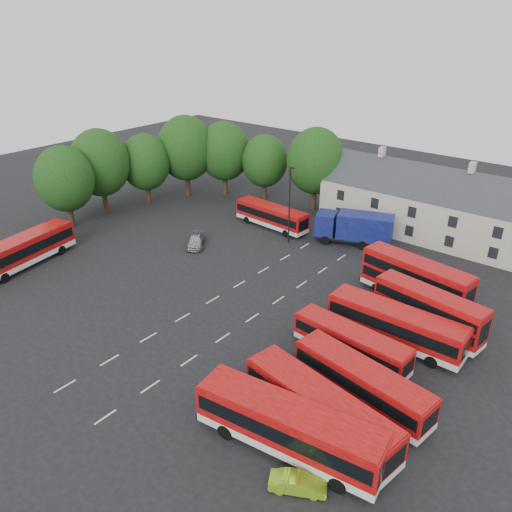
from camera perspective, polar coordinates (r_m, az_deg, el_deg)
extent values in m
plane|color=black|center=(47.60, -6.66, -5.98)|extent=(140.00, 140.00, 0.00)
cube|color=beige|center=(41.08, -21.00, -13.72)|extent=(0.15, 1.80, 0.01)
cube|color=beige|center=(42.57, -16.40, -11.34)|extent=(0.15, 1.80, 0.01)
cube|color=beige|center=(44.38, -12.21, -9.08)|extent=(0.15, 1.80, 0.01)
cube|color=beige|center=(46.46, -8.41, -6.97)|extent=(0.15, 1.80, 0.01)
cube|color=beige|center=(48.78, -4.99, -5.02)|extent=(0.15, 1.80, 0.01)
cube|color=beige|center=(51.31, -1.91, -3.23)|extent=(0.15, 1.80, 0.01)
cube|color=beige|center=(54.02, 0.86, -1.62)|extent=(0.15, 1.80, 0.01)
cube|color=beige|center=(56.88, 3.35, -0.16)|extent=(0.15, 1.80, 0.01)
cube|color=beige|center=(59.87, 5.60, 1.16)|extent=(0.15, 1.80, 0.01)
cube|color=beige|center=(37.65, -16.84, -17.20)|extent=(0.15, 1.80, 0.01)
cube|color=beige|center=(39.28, -11.98, -14.39)|extent=(0.15, 1.80, 0.01)
cube|color=beige|center=(41.23, -7.66, -11.74)|extent=(0.15, 1.80, 0.01)
cube|color=beige|center=(43.46, -3.83, -9.30)|extent=(0.15, 1.80, 0.01)
cube|color=beige|center=(45.94, -0.43, -7.07)|extent=(0.15, 1.80, 0.01)
cube|color=beige|center=(48.61, 2.57, -5.05)|extent=(0.15, 1.80, 0.01)
cube|color=beige|center=(51.46, 5.24, -3.25)|extent=(0.15, 1.80, 0.01)
cube|color=beige|center=(54.46, 7.61, -1.62)|extent=(0.15, 1.80, 0.01)
cube|color=beige|center=(57.57, 9.73, -0.17)|extent=(0.15, 1.80, 0.01)
cylinder|color=black|center=(68.77, -20.45, 4.70)|extent=(0.70, 0.70, 3.85)
ellipsoid|color=black|center=(67.39, -21.04, 8.23)|extent=(7.26, 7.26, 8.35)
cylinder|color=black|center=(72.46, -16.91, 6.44)|extent=(0.70, 0.70, 4.20)
ellipsoid|color=black|center=(71.06, -17.42, 10.13)|extent=(7.92, 7.92, 9.11)
cylinder|color=black|center=(74.33, -12.23, 7.26)|extent=(0.70, 0.70, 3.67)
ellipsoid|color=black|center=(73.10, -12.54, 10.41)|extent=(6.93, 6.93, 7.97)
cylinder|color=black|center=(76.49, -7.81, 8.42)|extent=(0.70, 0.70, 4.38)
ellipsoid|color=black|center=(75.12, -8.05, 12.11)|extent=(8.25, 8.25, 9.49)
cylinder|color=black|center=(76.55, -3.53, 8.49)|extent=(0.70, 0.70, 4.02)
ellipsoid|color=black|center=(75.27, -3.63, 11.88)|extent=(7.59, 7.59, 8.73)
cylinder|color=black|center=(74.39, 0.98, 7.79)|extent=(0.70, 0.70, 3.50)
ellipsoid|color=black|center=(73.21, 1.01, 10.81)|extent=(6.60, 6.60, 7.59)
cylinder|color=black|center=(70.70, 6.63, 6.93)|extent=(0.70, 0.70, 4.20)
ellipsoid|color=black|center=(69.26, 6.84, 10.73)|extent=(7.92, 7.92, 9.11)
cube|color=beige|center=(63.75, 22.43, 3.51)|extent=(35.00, 7.00, 5.50)
cube|color=#2D3035|center=(62.84, 22.85, 5.82)|extent=(35.70, 7.13, 7.13)
cube|color=beige|center=(65.34, 14.22, 11.46)|extent=(0.60, 0.90, 1.20)
cube|color=beige|center=(61.71, 23.49, 9.26)|extent=(0.60, 0.90, 1.20)
cube|color=silver|center=(33.64, 3.70, -20.19)|extent=(12.55, 4.45, 0.61)
cube|color=#A30A0A|center=(32.64, 3.77, -18.50)|extent=(12.55, 4.45, 2.18)
cube|color=black|center=(32.60, 3.78, -18.43)|extent=(12.07, 4.44, 1.06)
cube|color=#A30A0A|center=(31.85, 3.83, -17.03)|extent=(12.29, 4.30, 0.13)
cylinder|color=black|center=(34.52, -3.49, -19.40)|extent=(1.15, 0.46, 1.12)
cylinder|color=black|center=(33.70, 11.13, -21.42)|extent=(1.15, 0.46, 1.12)
cube|color=silver|center=(35.01, 7.17, -18.19)|extent=(11.89, 4.56, 0.58)
cube|color=#A30A0A|center=(34.11, 7.29, -16.60)|extent=(11.89, 4.56, 2.06)
cube|color=black|center=(34.07, 7.30, -16.54)|extent=(11.44, 4.54, 1.00)
cube|color=#A30A0A|center=(33.38, 7.40, -15.24)|extent=(11.64, 4.42, 0.13)
cylinder|color=black|center=(36.43, 1.32, -16.43)|extent=(1.09, 0.47, 1.06)
cylinder|color=black|center=(34.40, 13.46, -20.55)|extent=(1.09, 0.47, 1.06)
cube|color=silver|center=(37.62, 11.85, -15.01)|extent=(10.90, 4.00, 0.53)
cube|color=#A30A0A|center=(36.85, 12.02, -13.59)|extent=(10.90, 4.00, 1.89)
cube|color=black|center=(36.82, 12.03, -13.53)|extent=(10.48, 4.00, 0.92)
cube|color=#A30A0A|center=(36.23, 12.17, -12.38)|extent=(10.67, 3.88, 0.12)
cylinder|color=black|center=(38.65, 6.67, -13.76)|extent=(1.00, 0.41, 0.97)
cylinder|color=black|center=(37.27, 17.22, -16.80)|extent=(1.00, 0.41, 0.97)
cube|color=silver|center=(41.34, 10.71, -10.70)|extent=(9.94, 2.87, 0.49)
cube|color=#A30A0A|center=(40.69, 10.84, -9.44)|extent=(9.94, 2.87, 1.74)
cube|color=black|center=(40.67, 10.84, -9.39)|extent=(9.55, 2.90, 0.85)
cube|color=#A30A0A|center=(40.18, 10.95, -8.38)|extent=(9.73, 2.77, 0.11)
cylinder|color=black|center=(42.16, 6.31, -9.94)|extent=(0.91, 0.31, 0.89)
cylinder|color=black|center=(41.07, 15.20, -11.95)|extent=(0.91, 0.31, 0.89)
cube|color=silver|center=(43.89, 15.51, -8.66)|extent=(11.54, 2.73, 0.58)
cube|color=#A30A0A|center=(43.18, 15.71, -7.23)|extent=(11.54, 2.73, 2.04)
cube|color=black|center=(43.15, 15.72, -7.17)|extent=(11.08, 2.79, 0.99)
cube|color=#A30A0A|center=(42.62, 15.89, -6.02)|extent=(11.31, 2.62, 0.13)
cylinder|color=black|center=(44.34, 10.47, -8.12)|extent=(1.05, 0.30, 1.05)
cylinder|color=black|center=(44.10, 20.50, -9.75)|extent=(1.05, 0.30, 1.05)
cube|color=silver|center=(46.19, 18.85, -7.47)|extent=(9.95, 3.66, 0.49)
cube|color=#A30A0A|center=(45.29, 19.16, -5.64)|extent=(9.95, 3.66, 2.96)
cube|color=black|center=(45.59, 19.06, -6.26)|extent=(9.57, 3.65, 0.84)
cube|color=#A30A0A|center=(44.55, 19.45, -3.97)|extent=(9.75, 3.54, 0.11)
cylinder|color=black|center=(46.80, 14.92, -6.75)|extent=(0.91, 0.38, 0.88)
cylinder|color=black|center=(46.06, 22.78, -8.66)|extent=(0.91, 0.38, 0.88)
cube|color=black|center=(45.01, 19.27, -5.02)|extent=(9.57, 3.65, 0.84)
cube|color=silver|center=(50.28, 17.51, -4.25)|extent=(10.90, 4.04, 0.53)
cube|color=#A30A0A|center=(49.39, 17.80, -2.36)|extent=(10.90, 4.04, 3.24)
cube|color=black|center=(49.68, 17.70, -3.00)|extent=(10.49, 4.03, 0.92)
cube|color=#A30A0A|center=(48.65, 18.06, -0.63)|extent=(10.67, 3.91, 0.12)
cylinder|color=black|center=(51.07, 13.60, -3.57)|extent=(1.00, 0.42, 0.97)
cylinder|color=black|center=(49.99, 21.43, -5.46)|extent=(1.00, 0.42, 0.97)
cube|color=black|center=(49.10, 17.90, -1.71)|extent=(10.49, 4.03, 0.92)
cube|color=silver|center=(60.24, -24.79, -0.25)|extent=(4.90, 12.09, 0.59)
cube|color=#A30A0A|center=(59.71, -25.03, 0.90)|extent=(4.90, 12.09, 2.09)
cube|color=black|center=(59.69, -25.04, 0.94)|extent=(4.87, 11.64, 1.02)
cube|color=#A30A0A|center=(59.29, -25.23, 1.86)|extent=(4.75, 11.84, 0.13)
cylinder|color=black|center=(57.55, -26.83, -2.24)|extent=(0.50, 1.11, 1.07)
cylinder|color=black|center=(63.29, -22.84, 1.08)|extent=(0.50, 1.11, 1.07)
cube|color=silver|center=(64.54, 1.78, 3.89)|extent=(10.52, 3.02, 0.52)
cube|color=#A30A0A|center=(64.11, 1.79, 4.86)|extent=(10.52, 3.02, 1.84)
cube|color=black|center=(64.09, 1.79, 4.90)|extent=(10.11, 3.05, 0.90)
cube|color=#A30A0A|center=(63.76, 1.80, 5.67)|extent=(10.31, 2.92, 0.11)
cylinder|color=black|center=(65.98, -1.02, 4.16)|extent=(0.96, 0.32, 0.94)
cylinder|color=black|center=(63.46, 4.67, 3.16)|extent=(0.96, 0.32, 0.94)
cube|color=black|center=(60.95, 11.02, 2.00)|extent=(9.22, 5.28, 0.34)
cube|color=navy|center=(60.83, 8.02, 3.74)|extent=(3.05, 3.39, 2.68)
cube|color=black|center=(60.87, 7.07, 4.22)|extent=(0.91, 2.27, 1.34)
cube|color=navy|center=(60.16, 12.36, 3.28)|extent=(6.94, 4.80, 3.02)
cylinder|color=black|center=(60.31, 7.88, 1.80)|extent=(1.16, 0.67, 1.12)
cylinder|color=black|center=(61.88, 14.29, 1.86)|extent=(1.16, 0.67, 1.12)
imported|color=#A7A9AE|center=(59.75, -6.91, 1.82)|extent=(4.14, 4.51, 1.49)
imported|color=#83BA1C|center=(31.91, 4.81, -24.46)|extent=(3.53, 2.67, 1.11)
cylinder|color=black|center=(58.75, 3.84, 5.70)|extent=(0.17, 0.17, 9.40)
cube|color=black|center=(57.08, 4.17, 10.04)|extent=(0.60, 0.35, 0.17)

